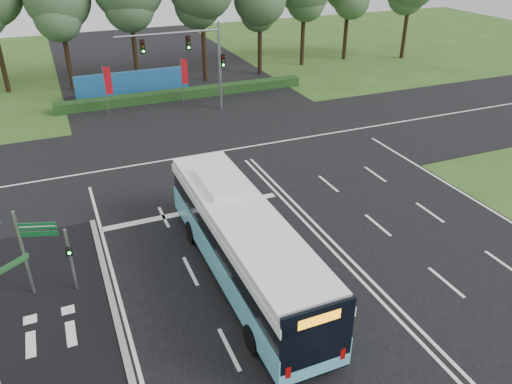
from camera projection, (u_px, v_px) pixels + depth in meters
ground at (321, 240)px, 24.32m from camera, size 120.00×120.00×0.00m
road_main at (321, 239)px, 24.31m from camera, size 20.00×120.00×0.04m
road_cross at (235, 149)px, 34.06m from camera, size 120.00×14.00×0.05m
bike_path at (53, 359)px, 17.61m from camera, size 5.00×18.00×0.06m
kerb_strip at (122, 339)px, 18.42m from camera, size 0.25×18.00×0.12m
city_bus at (243, 243)px, 20.81m from camera, size 2.82×12.70×3.64m
pedestrian_signal at (71, 259)px, 20.19m from camera, size 0.26×0.40×2.99m
street_sign at (30, 243)px, 19.62m from camera, size 1.48×0.55×3.96m
banner_flag_left at (107, 83)px, 38.92m from camera, size 0.58×0.21×4.01m
banner_flag_mid at (184, 74)px, 41.78m from camera, size 0.57×0.13×3.84m
traffic_light_gantry at (198, 54)px, 38.85m from camera, size 8.41×0.28×7.00m
hedge at (185, 94)px, 44.05m from camera, size 22.00×1.20×0.80m
blue_hoarding at (133, 83)px, 44.38m from camera, size 10.00×0.30×2.20m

